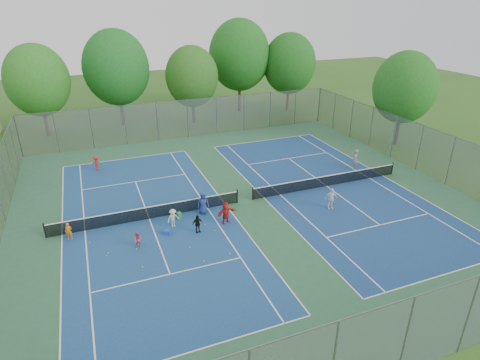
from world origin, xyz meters
name	(u,v)px	position (x,y,z in m)	size (l,w,h in m)	color
ground	(245,201)	(0.00, 0.00, 0.00)	(120.00, 120.00, 0.00)	#2E591B
court_pad	(245,201)	(0.00, 0.00, 0.01)	(32.00, 32.00, 0.01)	#2C5D3B
court_left	(149,219)	(-7.00, 0.00, 0.02)	(10.97, 23.77, 0.01)	navy
court_right	(327,186)	(7.00, 0.00, 0.02)	(10.97, 23.77, 0.01)	navy
net_left	(149,213)	(-7.00, 0.00, 0.46)	(12.87, 0.10, 0.91)	black
net_right	(327,181)	(7.00, 0.00, 0.46)	(12.87, 0.10, 0.91)	black
fence_north	(188,119)	(0.00, 16.00, 2.00)	(32.00, 0.10, 4.00)	gray
fence_south	(406,338)	(0.00, -16.00, 2.00)	(32.00, 0.10, 4.00)	gray
fence_east	(420,148)	(16.00, 0.00, 2.00)	(32.00, 0.10, 4.00)	gray
tree_nw	(37,80)	(-14.00, 22.00, 5.89)	(6.40, 6.40, 9.58)	#443326
tree_nl	(116,68)	(-6.00, 23.00, 6.54)	(7.20, 7.20, 10.69)	#443326
tree_nc	(192,77)	(2.00, 21.00, 5.39)	(6.00, 6.00, 8.85)	#443326
tree_nr	(239,55)	(9.00, 24.00, 7.04)	(7.60, 7.60, 11.42)	#443326
tree_ne	(289,64)	(15.00, 22.00, 5.97)	(6.60, 6.60, 9.77)	#443326
tree_side_e	(405,88)	(19.00, 6.00, 5.74)	(6.00, 6.00, 9.20)	#443326
ball_crate	(167,232)	(-6.29, -2.34, 0.15)	(0.36, 0.36, 0.30)	blue
ball_hopper	(179,216)	(-5.12, -0.78, 0.26)	(0.26, 0.26, 0.52)	green
student_a	(69,231)	(-12.00, -0.68, 0.57)	(0.42, 0.27, 1.14)	orange
student_b	(138,240)	(-8.17, -3.17, 0.53)	(0.52, 0.40, 1.06)	#CC4F6E
student_c	(173,218)	(-5.68, -1.57, 0.64)	(0.83, 0.48, 1.28)	beige
student_d	(197,224)	(-4.40, -2.81, 0.62)	(0.72, 0.30, 1.23)	black
student_e	(203,203)	(-3.35, -0.60, 0.80)	(0.78, 0.51, 1.60)	navy
student_f	(226,213)	(-2.34, -2.41, 0.77)	(1.43, 0.46, 1.54)	red
child_far_baseline	(97,163)	(-9.70, 10.06, 0.66)	(0.85, 0.49, 1.31)	#A92218
instructor	(355,160)	(11.10, 2.08, 0.90)	(0.66, 0.43, 1.81)	gray
teen_court_b	(331,199)	(5.21, -3.21, 0.78)	(0.92, 0.38, 1.57)	white
tennis_ball_0	(190,248)	(-5.34, -4.38, 0.03)	(0.07, 0.07, 0.07)	yellow
tennis_ball_1	(88,261)	(-11.09, -3.56, 0.03)	(0.07, 0.07, 0.07)	#B2CC2F
tennis_ball_2	(205,225)	(-3.76, -2.20, 0.03)	(0.07, 0.07, 0.07)	#CEF037
tennis_ball_3	(184,271)	(-6.24, -6.44, 0.03)	(0.07, 0.07, 0.07)	#D7E435
tennis_ball_4	(230,254)	(-3.35, -5.85, 0.03)	(0.07, 0.07, 0.07)	#D4E735
tennis_ball_5	(137,249)	(-8.34, -3.36, 0.03)	(0.07, 0.07, 0.07)	gold
tennis_ball_6	(107,256)	(-10.06, -3.42, 0.03)	(0.07, 0.07, 0.07)	#B5D531
tennis_ball_7	(108,253)	(-9.97, -3.16, 0.03)	(0.07, 0.07, 0.07)	yellow
tennis_ball_8	(142,267)	(-8.29, -5.25, 0.03)	(0.07, 0.07, 0.07)	#CFE535
tennis_ball_9	(215,231)	(-3.38, -3.14, 0.03)	(0.07, 0.07, 0.07)	#D2E936
tennis_ball_10	(204,262)	(-4.96, -6.01, 0.03)	(0.07, 0.07, 0.07)	yellow
tennis_ball_11	(90,243)	(-10.90, -1.60, 0.03)	(0.07, 0.07, 0.07)	#BFDD33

